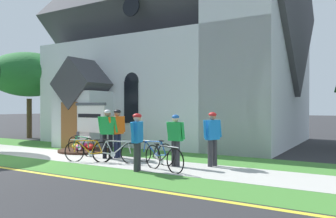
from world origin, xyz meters
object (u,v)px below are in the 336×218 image
Objects in this scene: bicycle_silver at (115,152)px; cyclist_in_red_jersey at (176,136)px; yard_deciduous_tree at (29,75)px; bicycle_blue at (163,158)px; bicycle_red at (88,151)px; bicycle_white at (81,146)px; cyclist_in_yellow_jersey at (137,137)px; cyclist_in_green_jersey at (117,129)px; church_sign at (90,119)px; cyclist_in_orange_jersey at (212,134)px; cyclist_in_white_jersey at (108,129)px; bicycle_green at (155,152)px.

bicycle_silver is 1.06× the size of cyclist_in_red_jersey.
bicycle_silver is 0.34× the size of yard_deciduous_tree.
bicycle_blue is at bearing -20.89° from yard_deciduous_tree.
bicycle_red is 3.13m from cyclist_in_red_jersey.
bicycle_red is 0.94× the size of bicycle_white.
cyclist_in_yellow_jersey is (3.70, -1.41, 0.62)m from bicycle_white.
bicycle_silver is at bearing -53.71° from cyclist_in_green_jersey.
yard_deciduous_tree is (-9.67, 3.48, 2.75)m from cyclist_in_green_jersey.
church_sign reaches higher than cyclist_in_orange_jersey.
bicycle_red is at bearing -26.57° from yard_deciduous_tree.
cyclist_in_white_jersey is (-2.97, 0.95, 0.68)m from bicycle_blue.
bicycle_silver is at bearing -156.35° from bicycle_green.
bicycle_red is at bearing -158.71° from bicycle_green.
church_sign is at bearing 148.54° from cyclist_in_white_jersey.
bicycle_green is 1.06× the size of cyclist_in_red_jersey.
cyclist_in_orange_jersey is 0.96× the size of cyclist_in_green_jersey.
church_sign is at bearing 149.04° from cyclist_in_yellow_jersey.
bicycle_green is at bearing -18.16° from church_sign.
yard_deciduous_tree is (-12.39, 3.93, 2.87)m from cyclist_in_red_jersey.
church_sign is at bearing 120.40° from bicycle_white.
cyclist_in_yellow_jersey reaches higher than bicycle_green.
cyclist_in_orange_jersey is (1.82, 0.55, 0.63)m from bicycle_green.
church_sign is at bearing 132.97° from bicycle_red.
church_sign is at bearing -18.74° from yard_deciduous_tree.
cyclist_in_green_jersey is at bearing -19.78° from yard_deciduous_tree.
bicycle_green is 0.97× the size of cyclist_in_white_jersey.
cyclist_in_yellow_jersey is at bearing -115.72° from cyclist_in_red_jersey.
bicycle_red is 0.91× the size of cyclist_in_white_jersey.
cyclist_in_white_jersey is (2.12, -1.30, -0.28)m from church_sign.
cyclist_in_red_jersey is at bearing -17.59° from yard_deciduous_tree.
bicycle_red is 0.95× the size of cyclist_in_orange_jersey.
cyclist_in_orange_jersey is at bearing 49.09° from cyclist_in_yellow_jersey.
bicycle_blue is 0.98m from cyclist_in_yellow_jersey.
bicycle_white is at bearing -59.60° from church_sign.
cyclist_in_white_jersey is at bearing 177.35° from cyclist_in_red_jersey.
church_sign is at bearing 156.12° from bicycle_blue.
bicycle_white is 0.96× the size of cyclist_in_white_jersey.
bicycle_blue is 3.03m from bicycle_red.
cyclist_in_white_jersey is (1.38, -0.04, 0.69)m from bicycle_white.
bicycle_blue reaches higher than bicycle_white.
bicycle_silver is 1.34m from cyclist_in_green_jersey.
cyclist_in_red_jersey is 0.32× the size of yard_deciduous_tree.
bicycle_blue is (0.88, -0.87, 0.00)m from bicycle_green.
cyclist_in_yellow_jersey is (2.38, -0.45, 0.62)m from bicycle_red.
church_sign is 1.22× the size of bicycle_blue.
cyclist_in_red_jersey is at bearing 93.73° from bicycle_blue.
cyclist_in_white_jersey is (-0.19, -0.32, -0.00)m from cyclist_in_green_jersey.
cyclist_in_green_jersey reaches higher than cyclist_in_red_jersey.
cyclist_in_yellow_jersey is at bearing -38.34° from cyclist_in_green_jersey.
bicycle_green is at bearing -163.31° from cyclist_in_orange_jersey.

